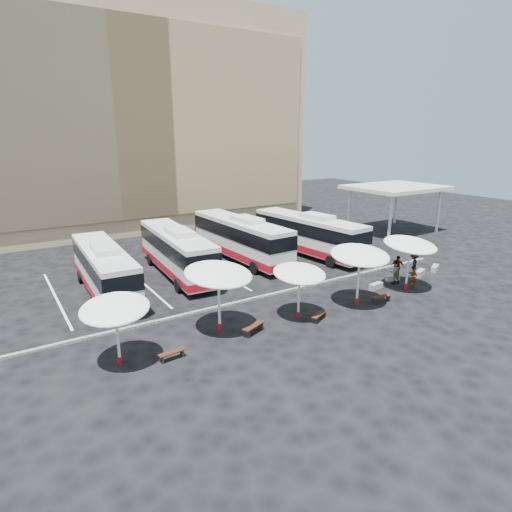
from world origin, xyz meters
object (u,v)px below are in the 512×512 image
sunshade_2 (299,274)px  sunshade_3 (360,255)px  bus_3 (308,233)px  wood_bench_2 (319,316)px  conc_bench_0 (376,286)px  sunshade_4 (410,245)px  wood_bench_1 (253,327)px  bus_1 (176,250)px  conc_bench_3 (435,268)px  passenger_0 (414,278)px  wood_bench_3 (381,297)px  conc_bench_2 (420,273)px  conc_bench_1 (393,278)px  passenger_3 (413,264)px  sunshade_0 (115,309)px  wood_bench_0 (172,354)px  passenger_1 (395,272)px  passenger_2 (397,267)px  sunshade_1 (218,275)px  bus_0 (104,268)px  bus_2 (240,237)px

sunshade_2 → sunshade_3: (4.52, -0.42, 0.53)m
bus_3 → wood_bench_2: bearing=-131.6°
bus_3 → conc_bench_0: (-1.69, -9.87, -1.79)m
sunshade_4 → wood_bench_1: 13.43m
bus_1 → conc_bench_3: bus_1 is taller
sunshade_3 → passenger_0: 6.21m
wood_bench_3 → conc_bench_2: size_ratio=1.19×
wood_bench_1 → wood_bench_3: (9.63, -0.63, -0.04)m
bus_1 → conc_bench_1: 16.86m
wood_bench_3 → passenger_3: size_ratio=0.84×
sunshade_0 → conc_bench_2: bearing=2.1°
conc_bench_0 → passenger_3: 5.02m
sunshade_2 → wood_bench_3: size_ratio=2.26×
conc_bench_0 → conc_bench_3: 7.36m
bus_3 → wood_bench_0: 21.29m
conc_bench_0 → conc_bench_2: 5.23m
passenger_1 → conc_bench_1: bearing=-125.0°
wood_bench_0 → conc_bench_3: size_ratio=1.16×
wood_bench_2 → conc_bench_2: bearing=10.1°
conc_bench_0 → passenger_2: bearing=15.4°
sunshade_2 → passenger_1: (9.77, 0.99, -1.88)m
passenger_2 → bus_3: bearing=138.4°
sunshade_1 → sunshade_3: size_ratio=1.05×
bus_0 → passenger_0: (19.07, -10.82, -1.06)m
sunshade_1 → passenger_2: size_ratio=2.71×
bus_2 → conc_bench_0: bus_2 is taller
sunshade_3 → passenger_2: (6.48, 2.20, -2.45)m
bus_0 → sunshade_4: sunshade_4 is taller
wood_bench_1 → passenger_2: (14.47, 2.18, 0.52)m
wood_bench_0 → wood_bench_3: wood_bench_3 is taller
bus_1 → sunshade_0: size_ratio=2.83×
sunshade_2 → passenger_0: size_ratio=2.09×
passenger_0 → wood_bench_0: bearing=170.4°
sunshade_0 → sunshade_3: bearing=-2.6°
sunshade_2 → conc_bench_0: sunshade_2 is taller
bus_0 → passenger_0: bus_0 is taller
sunshade_0 → wood_bench_3: (16.87, -1.31, -2.54)m
conc_bench_1 → passenger_3: bearing=1.9°
sunshade_3 → bus_3: bearing=66.2°
sunshade_2 → conc_bench_1: bearing=8.5°
sunshade_0 → passenger_3: sunshade_0 is taller
conc_bench_1 → passenger_1: size_ratio=0.62×
sunshade_0 → sunshade_1: bearing=6.4°
sunshade_3 → conc_bench_0: bearing=22.1°
bus_0 → bus_1: bearing=15.5°
conc_bench_0 → bus_2: bearing=110.2°
bus_0 → passenger_1: 20.92m
sunshade_1 → conc_bench_1: size_ratio=4.27×
bus_2 → conc_bench_2: 15.15m
bus_1 → sunshade_0: (-7.74, -11.54, 0.92)m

